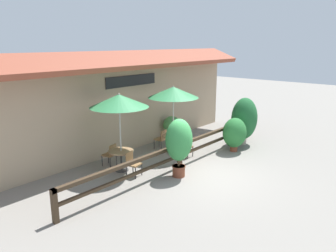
% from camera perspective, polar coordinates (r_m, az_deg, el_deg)
% --- Properties ---
extents(ground_plane, '(60.00, 60.00, 0.00)m').
position_cam_1_polar(ground_plane, '(11.79, 6.09, -8.42)').
color(ground_plane, gray).
extents(building_facade, '(14.28, 1.49, 4.23)m').
position_cam_1_polar(building_facade, '(13.82, -7.79, 4.30)').
color(building_facade, tan).
rests_on(building_facade, ground).
extents(patio_railing, '(10.40, 0.14, 0.95)m').
position_cam_1_polar(patio_railing, '(12.13, 2.10, -4.17)').
color(patio_railing, '#3D2D1E').
rests_on(patio_railing, ground).
extents(patio_umbrella_near, '(2.07, 2.07, 2.85)m').
position_cam_1_polar(patio_umbrella_near, '(11.50, -8.51, 4.35)').
color(patio_umbrella_near, '#B7B2A8').
rests_on(patio_umbrella_near, ground).
extents(dining_table_near, '(0.91, 0.91, 0.77)m').
position_cam_1_polar(dining_table_near, '(12.00, -8.16, -4.94)').
color(dining_table_near, olive).
rests_on(dining_table_near, ground).
extents(chair_near_streetside, '(0.49, 0.49, 0.86)m').
position_cam_1_polar(chair_near_streetside, '(11.54, -6.21, -6.37)').
color(chair_near_streetside, olive).
rests_on(chair_near_streetside, ground).
extents(chair_near_wallside, '(0.50, 0.50, 0.86)m').
position_cam_1_polar(chair_near_wallside, '(12.55, -10.00, -4.78)').
color(chair_near_wallside, olive).
rests_on(chair_near_wallside, ground).
extents(patio_umbrella_middle, '(2.07, 2.07, 2.85)m').
position_cam_1_polar(patio_umbrella_middle, '(13.37, 0.94, 5.90)').
color(patio_umbrella_middle, '#B7B2A8').
rests_on(patio_umbrella_middle, ground).
extents(dining_table_middle, '(0.91, 0.91, 0.77)m').
position_cam_1_polar(dining_table_middle, '(13.80, 0.90, -2.21)').
color(dining_table_middle, olive).
rests_on(dining_table_middle, ground).
extents(chair_middle_streetside, '(0.45, 0.45, 0.86)m').
position_cam_1_polar(chair_middle_streetside, '(13.37, 2.99, -3.38)').
color(chair_middle_streetside, olive).
rests_on(chair_middle_streetside, ground).
extents(chair_middle_wallside, '(0.46, 0.46, 0.86)m').
position_cam_1_polar(chair_middle_wallside, '(14.30, -1.16, -2.17)').
color(chair_middle_wallside, olive).
rests_on(chair_middle_wallside, ground).
extents(potted_plant_broad_leaf, '(1.08, 0.98, 1.46)m').
position_cam_1_polar(potted_plant_broad_leaf, '(14.20, 11.51, -1.21)').
color(potted_plant_broad_leaf, brown).
rests_on(potted_plant_broad_leaf, ground).
extents(potted_plant_corner_fern, '(1.26, 1.13, 2.16)m').
position_cam_1_polar(potted_plant_corner_fern, '(15.19, 13.14, 1.22)').
color(potted_plant_corner_fern, '#B7AD99').
rests_on(potted_plant_corner_fern, ground).
extents(potted_plant_small_flowering, '(0.99, 0.89, 2.06)m').
position_cam_1_polar(potted_plant_small_flowering, '(11.17, 1.93, -2.78)').
color(potted_plant_small_flowering, brown).
rests_on(potted_plant_small_flowering, ground).
extents(potted_plant_tall_tropical, '(0.86, 0.77, 1.18)m').
position_cam_1_polar(potted_plant_tall_tropical, '(15.49, 0.66, 0.10)').
color(potted_plant_tall_tropical, '#564C47').
rests_on(potted_plant_tall_tropical, ground).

